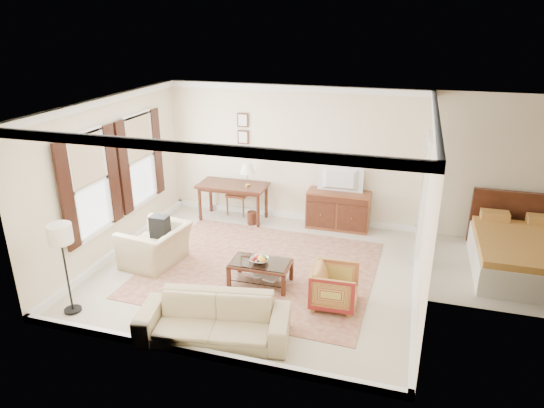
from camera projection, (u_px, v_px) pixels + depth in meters
The scene contains 21 objects.
room_shell at pixel (255, 132), 7.69m from camera, with size 5.51×5.01×2.91m.
annex_bedroom at pixel (526, 257), 8.29m from camera, with size 3.00×2.70×2.90m.
window_front at pixel (89, 185), 8.11m from camera, with size 0.12×1.56×1.80m, color #CCB284, non-canonical shape.
window_rear at pixel (140, 159), 9.54m from camera, with size 0.12×1.56×1.80m, color #CCB284, non-canonical shape.
doorway at pixel (423, 199), 8.81m from camera, with size 0.10×1.12×2.25m, color white, non-canonical shape.
rug at pixel (259, 268), 8.60m from camera, with size 3.95×3.39×0.01m, color maroon.
writing_desk at pixel (233, 189), 10.46m from camera, with size 1.49×0.74×0.81m.
desk_chair at pixel (238, 191), 10.84m from camera, with size 0.45×0.45×1.05m, color brown, non-canonical shape.
desk_lamp at pixel (247, 174), 10.24m from camera, with size 0.32×0.32×0.50m, color silver, non-canonical shape.
framed_prints at pixel (243, 128), 10.38m from camera, with size 0.25×0.04×0.68m, color #492214, non-canonical shape.
sideboard at pixel (338, 210), 10.14m from camera, with size 1.30×0.50×0.80m, color brown.
tv at pixel (340, 172), 9.81m from camera, with size 0.90×0.52×0.12m, color black.
coffee_table at pixel (261, 267), 7.99m from camera, with size 0.99×0.58×0.42m.
fruit_bowl at pixel (259, 259), 7.91m from camera, with size 0.42×0.42×0.10m, color silver.
book_a at pixel (252, 274), 8.09m from camera, with size 0.28×0.04×0.38m, color brown.
book_b at pixel (267, 276), 8.04m from camera, with size 0.28×0.03×0.38m, color brown.
striped_armchair at pixel (335, 285), 7.39m from camera, with size 0.69×0.64×0.71m, color maroon.
club_armchair at pixel (155, 239), 8.62m from camera, with size 1.09×0.71×0.96m, color #C6B585.
backpack at pixel (160, 225), 8.60m from camera, with size 0.32×0.22×0.40m, color black.
sofa at pixel (213, 313), 6.61m from camera, with size 2.07×0.60×0.81m, color #C6B585.
floor_lamp at pixel (61, 240), 6.93m from camera, with size 0.35×0.35×1.43m.
Camera 1 is at (2.43, -7.19, 4.18)m, focal length 32.00 mm.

